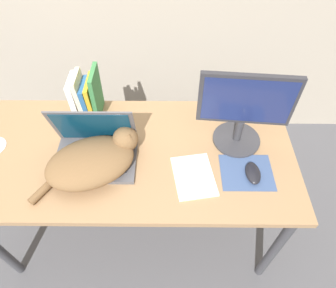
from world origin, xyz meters
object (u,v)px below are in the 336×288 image
at_px(laptop, 95,150).
at_px(external_monitor, 244,110).
at_px(notepad, 194,176).
at_px(book_row, 86,96).
at_px(cat, 94,160).
at_px(computer_mouse, 253,173).

distance_m(laptop, external_monitor, 0.66).
xyz_separation_m(laptop, notepad, (0.43, -0.10, -0.04)).
height_order(external_monitor, notepad, external_monitor).
bearing_deg(notepad, external_monitor, 44.75).
xyz_separation_m(laptop, book_row, (-0.08, 0.28, 0.06)).
bearing_deg(book_row, notepad, -37.35).
bearing_deg(cat, computer_mouse, -2.72).
xyz_separation_m(laptop, computer_mouse, (0.67, -0.10, -0.03)).
distance_m(computer_mouse, notepad, 0.25).
xyz_separation_m(cat, computer_mouse, (0.66, -0.03, -0.04)).
relative_size(book_row, notepad, 1.04).
xyz_separation_m(external_monitor, notepad, (-0.21, -0.21, -0.19)).
distance_m(laptop, book_row, 0.29).
distance_m(external_monitor, computer_mouse, 0.27).
bearing_deg(notepad, book_row, 142.65).
relative_size(computer_mouse, book_row, 0.44).
relative_size(external_monitor, book_row, 1.56).
height_order(external_monitor, book_row, external_monitor).
height_order(laptop, notepad, laptop).
height_order(computer_mouse, notepad, computer_mouse).
distance_m(computer_mouse, book_row, 0.84).
relative_size(cat, notepad, 1.85).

